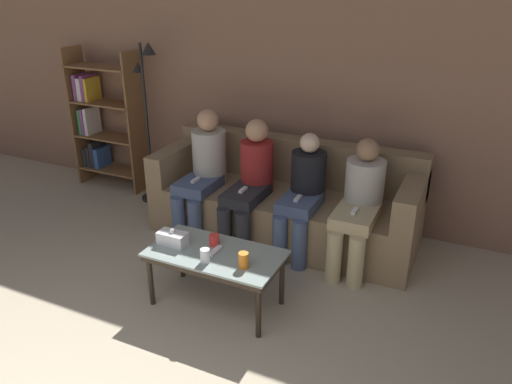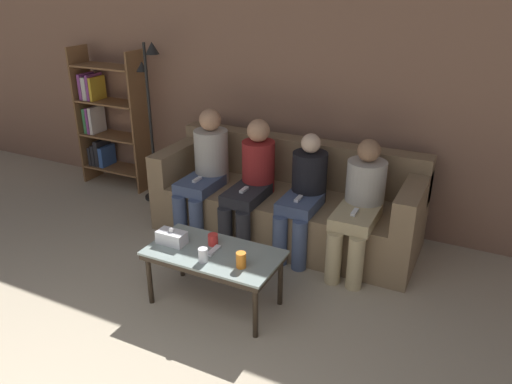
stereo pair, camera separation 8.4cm
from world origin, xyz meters
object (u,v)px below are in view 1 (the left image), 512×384
object	(u,v)px
cup_near_left	(243,260)
cup_near_right	(214,240)
tissue_box	(173,238)
seated_person_mid_left	(251,180)
game_remote	(215,251)
standing_lamp	(147,107)
bookshelf	(101,121)
cup_far_center	(205,256)
seated_person_mid_right	(303,192)
seated_person_left_end	(204,168)
coffee_table	(216,258)
couch	(285,203)
seated_person_right_end	(360,201)

from	to	relation	value
cup_near_left	cup_near_right	bearing A→B (deg)	151.37
tissue_box	seated_person_mid_left	world-z (taller)	seated_person_mid_left
game_remote	standing_lamp	world-z (taller)	standing_lamp
tissue_box	standing_lamp	distance (m)	1.98
tissue_box	bookshelf	size ratio (longest dim) A/B	0.14
game_remote	standing_lamp	bearing A→B (deg)	138.22
cup_far_center	standing_lamp	xyz separation A→B (m)	(-1.59, 1.57, 0.54)
game_remote	seated_person_mid_right	world-z (taller)	seated_person_mid_right
seated_person_left_end	standing_lamp	bearing A→B (deg)	157.61
seated_person_left_end	coffee_table	bearing A→B (deg)	-56.12
bookshelf	coffee_table	bearing A→B (deg)	-33.35
couch	bookshelf	size ratio (longest dim) A/B	1.56
seated_person_left_end	seated_person_mid_left	bearing A→B (deg)	-2.63
bookshelf	seated_person_mid_left	xyz separation A→B (m)	(2.16, -0.53, -0.16)
coffee_table	cup_near_left	size ratio (longest dim) A/B	8.76
cup_far_center	standing_lamp	world-z (taller)	standing_lamp
seated_person_mid_left	seated_person_right_end	distance (m)	1.01
tissue_box	seated_person_left_end	size ratio (longest dim) A/B	0.19
seated_person_mid_left	seated_person_right_end	xyz separation A→B (m)	(1.01, 0.00, -0.02)
cup_near_left	seated_person_mid_right	world-z (taller)	seated_person_mid_right
seated_person_left_end	seated_person_mid_left	world-z (taller)	seated_person_left_end
coffee_table	cup_near_right	size ratio (longest dim) A/B	11.45
cup_near_left	seated_person_left_end	world-z (taller)	seated_person_left_end
seated_person_left_end	bookshelf	bearing A→B (deg)	163.13
couch	cup_far_center	distance (m)	1.43
cup_near_right	game_remote	size ratio (longest dim) A/B	0.58
game_remote	seated_person_mid_right	distance (m)	1.09
cup_near_left	game_remote	size ratio (longest dim) A/B	0.76
game_remote	standing_lamp	xyz separation A→B (m)	(-1.59, 1.42, 0.59)
tissue_box	seated_person_left_end	distance (m)	1.15
coffee_table	tissue_box	bearing A→B (deg)	-174.72
seated_person_mid_left	bookshelf	bearing A→B (deg)	166.32
tissue_box	cup_near_left	bearing A→B (deg)	-5.74
seated_person_left_end	seated_person_right_end	size ratio (longest dim) A/B	1.07
cup_near_right	standing_lamp	world-z (taller)	standing_lamp
coffee_table	cup_far_center	distance (m)	0.18
seated_person_mid_right	game_remote	bearing A→B (deg)	-105.91
couch	seated_person_left_end	bearing A→B (deg)	-164.04
seated_person_right_end	couch	bearing A→B (deg)	162.52
cup_far_center	game_remote	world-z (taller)	cup_far_center
tissue_box	seated_person_mid_right	xyz separation A→B (m)	(0.64, 1.08, 0.07)
cup_near_right	seated_person_right_end	bearing A→B (deg)	47.74
bookshelf	standing_lamp	size ratio (longest dim) A/B	0.93
couch	cup_near_right	distance (m)	1.20
bookshelf	seated_person_right_end	distance (m)	3.22
tissue_box	seated_person_mid_left	bearing A→B (deg)	82.44
couch	seated_person_left_end	world-z (taller)	seated_person_left_end
tissue_box	seated_person_right_end	size ratio (longest dim) A/B	0.20
standing_lamp	couch	bearing A→B (deg)	-5.09
bookshelf	cup_far_center	bearing A→B (deg)	-35.76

